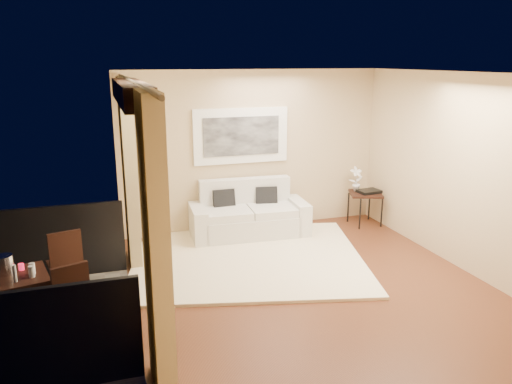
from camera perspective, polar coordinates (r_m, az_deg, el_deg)
name	(u,v)px	position (r m, az deg, el deg)	size (l,w,h in m)	color
floor	(310,285)	(6.67, 6.20, -10.53)	(5.00, 5.00, 0.00)	#5C2F1B
room_shell	(130,92)	(5.50, -14.15, 10.98)	(5.00, 6.40, 5.00)	white
balcony	(35,311)	(6.15, -23.94, -12.28)	(1.81, 2.60, 1.17)	#605B56
curtains	(139,200)	(5.70, -13.20, -0.95)	(0.16, 4.80, 2.64)	tan
artwork	(241,136)	(8.36, -1.71, 6.43)	(1.62, 0.07, 0.92)	white
rug	(248,257)	(7.43, -0.92, -7.48)	(3.31, 2.88, 0.04)	#FFEFCD
sofa	(248,216)	(8.30, -0.90, -2.82)	(1.95, 0.93, 0.92)	silver
side_table	(366,196)	(9.00, 12.41, -0.43)	(0.68, 0.68, 0.58)	black
tray	(369,191)	(8.99, 12.79, 0.08)	(0.38, 0.28, 0.05)	black
orchid	(356,179)	(8.99, 11.38, 1.46)	(0.23, 0.16, 0.45)	white
bistro_table	(16,283)	(5.77, -25.72, -9.40)	(0.72, 0.72, 0.71)	black
balcony_chair_far	(65,259)	(6.54, -20.96, -7.17)	(0.46, 0.46, 0.88)	black
balcony_chair_near	(75,301)	(5.47, -20.00, -11.67)	(0.47, 0.47, 0.86)	black
ice_bucket	(4,265)	(5.80, -26.81, -7.42)	(0.18, 0.18, 0.20)	silver
candle	(21,267)	(5.85, -25.24, -7.75)	(0.06, 0.06, 0.07)	red
vase	(15,274)	(5.56, -25.86, -8.38)	(0.04, 0.04, 0.18)	silver
glass_a	(31,272)	(5.62, -24.28, -8.28)	(0.06, 0.06, 0.12)	white
glass_b	(32,269)	(5.69, -24.21, -7.99)	(0.06, 0.06, 0.12)	silver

